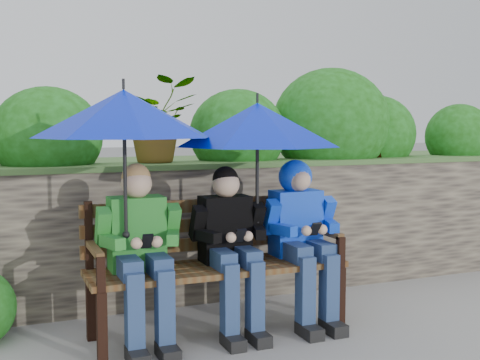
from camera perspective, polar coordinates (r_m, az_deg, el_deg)
name	(u,v)px	position (r m, az deg, el deg)	size (l,w,h in m)	color
ground	(246,326)	(4.05, 0.55, -13.64)	(60.00, 60.00, 0.00)	gray
garden_backdrop	(176,205)	(5.40, -6.07, -2.41)	(8.00, 2.86, 1.83)	#38322D
park_bench	(214,256)	(3.83, -2.45, -7.20)	(1.62, 0.47, 0.85)	black
boy_left	(140,246)	(3.60, -9.43, -6.16)	(0.49, 0.57, 1.08)	#207A26
boy_middle	(230,241)	(3.77, -0.93, -5.78)	(0.47, 0.54, 1.05)	black
boy_right	(301,227)	(3.98, 5.85, -4.45)	(0.48, 0.59, 1.08)	#0918CB
umbrella_left	(124,114)	(3.48, -10.95, 6.19)	(1.02, 1.02, 0.91)	#0019C1
umbrella_right	(257,125)	(3.80, 1.65, 5.27)	(1.06, 1.06, 0.83)	#0019C1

